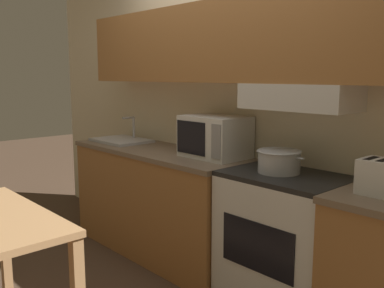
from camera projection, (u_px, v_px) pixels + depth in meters
ground_plane at (237, 265)px, 3.40m from camera, size 16.00×16.00×0.00m
wall_back at (237, 79)px, 3.11m from camera, size 5.38×0.38×2.55m
lower_counter_main at (159, 201)px, 3.60m from camera, size 1.74×0.59×0.89m
lower_counter_right_stub at (382, 278)px, 2.23m from camera, size 0.50×0.59×0.89m
stove_range at (284, 243)px, 2.70m from camera, size 0.75×0.55×0.89m
cooking_pot at (279, 161)px, 2.66m from camera, size 0.35×0.27×0.14m
microwave at (215, 137)px, 3.16m from camera, size 0.47×0.35×0.31m
sink_basin at (121, 140)px, 3.92m from camera, size 0.53×0.38×0.23m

